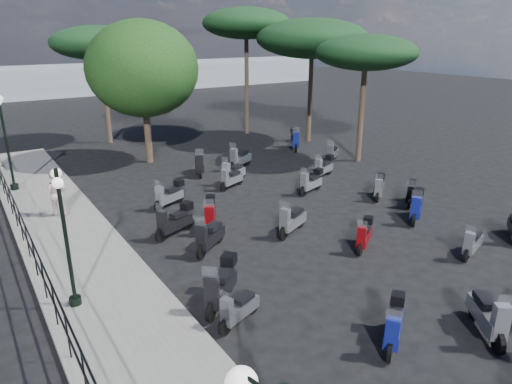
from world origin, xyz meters
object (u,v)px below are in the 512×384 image
scooter_16 (231,179)px  scooter_28 (295,140)px  scooter_19 (472,244)px  scooter_25 (411,194)px  pine_1 (312,39)px  pedestrian_far (56,193)px  scooter_9 (210,237)px  scooter_8 (292,221)px  pine_2 (100,43)px  scooter_0 (394,326)px  pine_3 (366,53)px  scooter_2 (221,286)px  lamp_post_1 (65,230)px  scooter_14 (311,182)px  scooter_1 (238,310)px  scooter_22 (240,159)px  scooter_3 (175,221)px  scooter_20 (379,187)px  scooter_10 (199,165)px  lamp_post_2 (5,137)px  scooter_5 (169,195)px  scooter_27 (332,154)px  scooter_4 (210,216)px  scooter_13 (364,236)px  scooter_7 (488,316)px  scooter_15 (233,173)px  pine_0 (246,24)px  scooter_21 (324,167)px  scooter_26 (417,207)px  broadleaf_tree (143,69)px

scooter_16 → scooter_28: 7.88m
scooter_19 → scooter_25: (2.12, 4.04, 0.03)m
scooter_16 → pine_1: pine_1 is taller
pedestrian_far → scooter_9: pedestrian_far is taller
scooter_19 → pedestrian_far: bearing=27.0°
scooter_8 → pine_2: size_ratio=0.23×
scooter_0 → scooter_25: (7.54, 5.60, -0.04)m
scooter_8 → scooter_28: 12.05m
pedestrian_far → pine_3: bearing=-157.4°
pine_1 → pine_2: 12.60m
scooter_2 → scooter_25: bearing=-118.6°
lamp_post_1 → scooter_14: size_ratio=2.29×
scooter_1 → scooter_22: (6.92, 11.26, 0.11)m
scooter_3 → scooter_20: scooter_3 is taller
scooter_10 → scooter_22: bearing=-161.3°
lamp_post_2 → scooter_3: lamp_post_2 is taller
lamp_post_2 → scooter_5: (4.97, -5.31, -2.00)m
pine_1 → pine_3: bearing=-98.6°
scooter_5 → scooter_22: scooter_22 is taller
scooter_14 → scooter_19: (0.36, -7.35, -0.06)m
scooter_9 → scooter_10: size_ratio=0.88×
scooter_1 → scooter_22: size_ratio=0.82×
scooter_27 → scooter_20: bearing=123.6°
scooter_1 → scooter_4: 5.71m
lamp_post_1 → scooter_13: 8.93m
scooter_7 → scooter_15: size_ratio=0.94×
scooter_1 → pine_0: size_ratio=0.17×
pine_3 → scooter_21: bearing=-161.3°
scooter_10 → pine_2: bearing=-56.4°
pedestrian_far → pine_0: (14.05, 8.97, 6.11)m
scooter_3 → scooter_25: (9.23, -2.47, -0.07)m
scooter_15 → scooter_26: (3.45, -7.54, 0.05)m
scooter_10 → pine_2: pine_2 is taller
scooter_5 → scooter_16: scooter_5 is taller
scooter_8 → scooter_14: size_ratio=1.05×
scooter_27 → scooter_21: bearing=95.9°
lamp_post_2 → scooter_3: size_ratio=2.48×
scooter_27 → scooter_19: bearing=126.3°
scooter_10 → scooter_21: (4.81, -3.65, -0.01)m
scooter_10 → scooter_26: size_ratio=1.12×
scooter_4 → pine_1: pine_1 is taller
broadleaf_tree → pine_1: pine_1 is taller
scooter_8 → scooter_26: bearing=-132.9°
scooter_8 → scooter_14: (3.32, 2.95, -0.00)m
scooter_3 → scooter_13: 6.36m
scooter_3 → scooter_5: 2.81m
scooter_5 → pine_2: (1.34, 12.51, 5.53)m
scooter_1 → scooter_22: scooter_22 is taller
scooter_25 → scooter_9: bearing=50.1°
scooter_27 → scooter_16: bearing=63.3°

